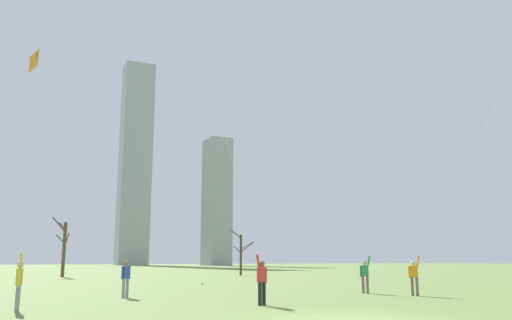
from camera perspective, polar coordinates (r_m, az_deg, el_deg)
ground_plane at (r=15.87m, az=10.03°, el=-16.54°), size 400.00×400.00×0.00m
kite_flyer_midfield_left_pink at (r=26.39m, az=18.30°, el=-8.40°), size 3.23×6.44×12.50m
kite_flyer_foreground_left_white at (r=28.66m, az=14.68°, el=-8.25°), size 14.81×4.85×17.12m
kite_flyer_midfield_center_orange at (r=20.37m, az=-23.83°, el=-6.99°), size 0.42×5.85×10.99m
kite_flyer_foreground_right_teal at (r=19.32m, az=-0.35°, el=-9.16°), size 6.15×5.45×11.36m
bystander_far_off_by_trees at (r=24.96m, az=-13.84°, el=-12.13°), size 0.45×0.35×1.62m
bare_tree_center at (r=58.66m, az=-1.62°, el=-9.91°), size 2.22×2.01×4.84m
bare_tree_rightmost at (r=56.50m, az=-19.99°, el=-8.70°), size 1.88×2.89×5.92m
skyline_squat_block at (r=179.08m, az=-12.87°, el=-0.20°), size 9.72×7.08×66.90m
skyline_slender_spire at (r=162.18m, az=-4.24°, el=-4.46°), size 6.73×9.04×38.41m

